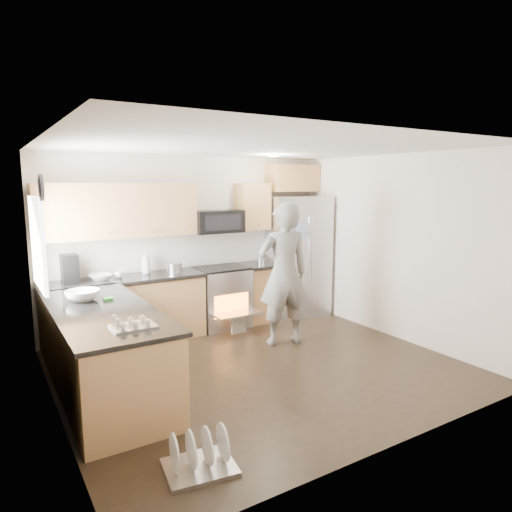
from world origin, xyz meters
TOP-DOWN VIEW (x-y plane):
  - ground at (0.00, 0.00)m, footprint 4.50×4.50m
  - room_shell at (-0.04, 0.02)m, footprint 4.54×4.04m
  - back_cabinet_run at (-0.59, 1.75)m, footprint 4.45×0.64m
  - peninsula at (-1.75, 0.25)m, footprint 0.96×2.36m
  - stove_range at (0.35, 1.69)m, footprint 0.76×0.97m
  - refrigerator at (1.77, 1.70)m, footprint 1.09×0.91m
  - person at (0.72, 0.57)m, footprint 0.79×0.61m
  - dish_rack at (-1.46, -1.44)m, footprint 0.59×0.50m

SIDE VIEW (x-z plane):
  - ground at x=0.00m, z-range 0.00..0.00m
  - dish_rack at x=-1.46m, z-range -0.08..0.25m
  - peninsula at x=-1.75m, z-range -0.06..0.98m
  - stove_range at x=0.35m, z-range -0.22..1.57m
  - back_cabinet_run at x=-0.59m, z-range -0.29..2.21m
  - person at x=0.72m, z-range 0.00..1.95m
  - refrigerator at x=1.77m, z-range 0.00..1.99m
  - room_shell at x=-0.04m, z-range 0.36..2.98m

